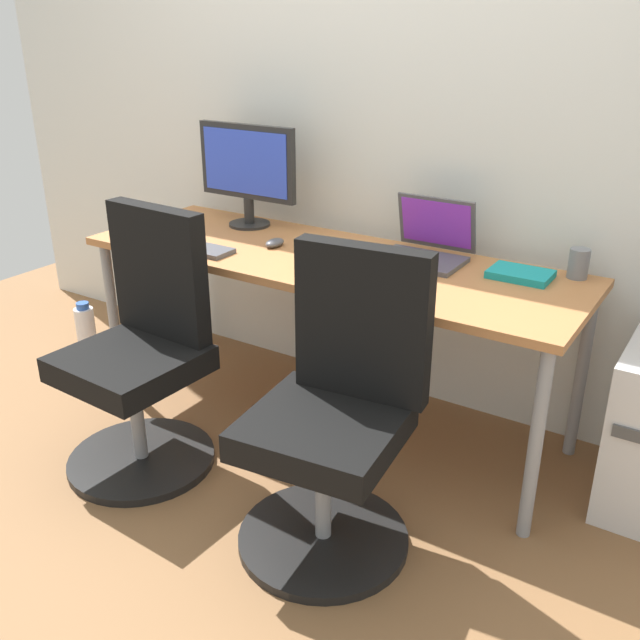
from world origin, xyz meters
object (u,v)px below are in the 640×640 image
(office_chair_right, at_px, (337,419))
(desktop_monitor, at_px, (247,168))
(office_chair_left, at_px, (143,355))
(open_laptop, at_px, (427,245))
(coffee_mug, at_px, (328,252))
(water_bottle_on_floor, at_px, (87,334))

(office_chair_right, bearing_deg, desktop_monitor, 139.94)
(office_chair_left, height_order, open_laptop, office_chair_left)
(coffee_mug, bearing_deg, office_chair_right, -55.36)
(office_chair_right, bearing_deg, coffee_mug, 124.64)
(office_chair_right, height_order, coffee_mug, office_chair_right)
(office_chair_left, relative_size, water_bottle_on_floor, 3.03)
(office_chair_left, bearing_deg, coffee_mug, 48.48)
(desktop_monitor, distance_m, open_laptop, 0.87)
(water_bottle_on_floor, distance_m, open_laptop, 1.72)
(desktop_monitor, bearing_deg, coffee_mug, -24.73)
(open_laptop, xyz_separation_m, coffee_mug, (-0.28, -0.26, -0.01))
(water_bottle_on_floor, height_order, desktop_monitor, desktop_monitor)
(desktop_monitor, relative_size, open_laptop, 1.55)
(desktop_monitor, distance_m, coffee_mug, 0.66)
(office_chair_left, bearing_deg, office_chair_right, -0.02)
(water_bottle_on_floor, xyz_separation_m, open_laptop, (1.56, 0.37, 0.61))
(desktop_monitor, xyz_separation_m, coffee_mug, (0.57, -0.26, -0.20))
(office_chair_right, bearing_deg, water_bottle_on_floor, 166.26)
(open_laptop, height_order, coffee_mug, open_laptop)
(office_chair_right, height_order, water_bottle_on_floor, office_chair_right)
(desktop_monitor, bearing_deg, water_bottle_on_floor, -152.10)
(office_chair_left, relative_size, office_chair_right, 1.00)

